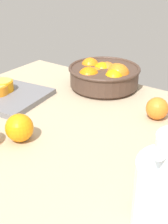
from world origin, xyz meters
TOP-DOWN VIEW (x-y plane):
  - ground_plane at (0.00, 0.00)cm, footprint 110.04×91.99cm
  - fruit_bowl at (-10.75, 34.85)cm, footprint 27.19×27.19cm
  - orange_half_1 at (-36.28, 7.23)cm, footprint 7.53×7.53cm
  - loose_orange_2 at (-9.15, -10.65)cm, footprint 7.84×7.84cm
  - loose_orange_4 at (16.21, 23.37)cm, footprint 7.02×7.02cm

SIDE VIEW (x-z plane):
  - ground_plane at x=0.00cm, z-range -3.00..0.00cm
  - loose_orange_4 at x=16.21cm, z-range 0.00..7.02cm
  - orange_half_1 at x=-36.28cm, z-range 1.90..5.90cm
  - loose_orange_2 at x=-9.15cm, z-range 0.00..7.84cm
  - fruit_bowl at x=-10.75cm, z-range -0.47..10.48cm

